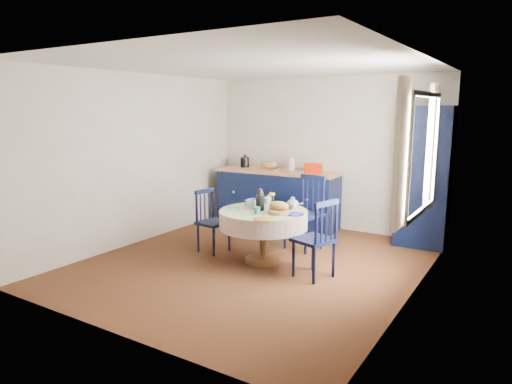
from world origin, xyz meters
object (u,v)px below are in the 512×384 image
kitchen_counter (277,197)px  chair_left (212,220)px  dining_table (264,219)px  mug_d (268,201)px  cobalt_bowl (255,202)px  mug_c (290,206)px  chair_far (306,212)px  chair_right (317,238)px  pantry_cabinet (424,177)px  mug_a (251,204)px  mug_b (257,210)px

kitchen_counter → chair_left: size_ratio=2.48×
dining_table → mug_d: bearing=113.3°
mug_d → cobalt_bowl: size_ratio=0.38×
dining_table → mug_c: dining_table is taller
chair_left → mug_c: chair_left is taller
chair_far → dining_table: bearing=-90.2°
chair_right → mug_d: (-0.98, 0.55, 0.25)m
pantry_cabinet → kitchen_counter: bearing=-179.9°
pantry_cabinet → mug_a: 2.58m
cobalt_bowl → pantry_cabinet: bearing=40.8°
chair_right → cobalt_bowl: (-1.12, 0.43, 0.24)m
cobalt_bowl → mug_d: bearing=41.5°
pantry_cabinet → mug_c: 2.13m
chair_left → chair_far: bearing=-44.9°
dining_table → chair_right: 0.85m
kitchen_counter → mug_d: 1.55m
pantry_cabinet → mug_c: (-1.31, -1.65, -0.28)m
chair_left → mug_c: bearing=-72.8°
chair_right → mug_c: (-0.56, 0.39, 0.25)m
kitchen_counter → cobalt_bowl: bearing=-74.0°
kitchen_counter → cobalt_bowl: (0.50, -1.51, 0.23)m
pantry_cabinet → dining_table: bearing=-132.6°
kitchen_counter → mug_d: (0.63, -1.39, 0.25)m
kitchen_counter → mug_a: kitchen_counter is taller
mug_b → mug_d: 0.62m
mug_a → mug_b: (0.25, -0.25, -0.01)m
pantry_cabinet → chair_right: pantry_cabinet is taller
dining_table → chair_far: bearing=76.8°
kitchen_counter → chair_right: bearing=-52.6°
pantry_cabinet → mug_d: 2.31m
kitchen_counter → mug_c: size_ratio=19.33×
mug_a → chair_far: bearing=62.4°
dining_table → mug_a: dining_table is taller
mug_a → chair_right: bearing=-11.2°
mug_b → mug_c: (0.24, 0.43, -0.00)m
chair_right → mug_a: (-1.05, 0.21, 0.26)m
kitchen_counter → pantry_cabinet: 2.42m
chair_right → cobalt_bowl: bearing=-93.9°
kitchen_counter → chair_far: 1.36m
mug_c → mug_d: bearing=159.2°
chair_far → chair_left: bearing=-129.0°
chair_far → chair_right: size_ratio=1.09×
chair_left → mug_d: chair_left is taller
chair_left → mug_a: 0.70m
kitchen_counter → mug_a: bearing=-74.3°
mug_d → mug_c: bearing=-20.8°
kitchen_counter → dining_table: bearing=-68.2°
dining_table → mug_d: dining_table is taller
pantry_cabinet → mug_a: (-1.80, -1.83, -0.27)m
chair_left → mug_d: (0.70, 0.36, 0.30)m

